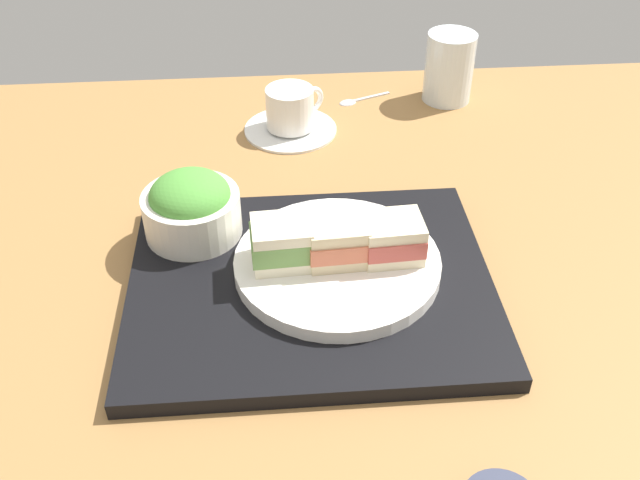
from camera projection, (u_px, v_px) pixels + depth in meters
ground_plane at (350, 272)px, 84.61cm from camera, size 140.00×100.00×3.00cm
serving_tray at (311, 285)px, 79.13cm from camera, size 39.57×32.08×1.92cm
sandwich_plate at (337, 264)px, 79.21cm from camera, size 22.79×22.79×1.62cm
sandwich_near at (282, 243)px, 76.71cm from camera, size 6.97×5.71×5.07cm
sandwich_middle at (338, 241)px, 77.21cm from camera, size 6.90×6.06×4.83cm
sandwich_far at (393, 238)px, 77.68cm from camera, size 6.64×5.97×4.69cm
salad_bowl at (191, 207)px, 82.79cm from camera, size 11.33×11.33×7.77cm
coffee_cup at (291, 114)px, 105.92cm from camera, size 13.77×13.77×6.77cm
drinking_glass at (449, 67)px, 112.26cm from camera, size 7.60×7.60×10.84cm
teaspoon at (354, 100)px, 114.64cm from camera, size 8.84×4.48×0.80cm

